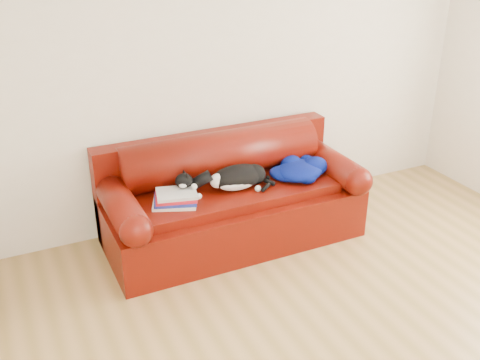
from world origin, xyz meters
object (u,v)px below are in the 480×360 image
object	(u,v)px
sofa_base	(233,214)
blanket	(300,169)
book_stack	(176,198)
cat	(238,178)

from	to	relation	value
sofa_base	blanket	size ratio (longest dim) A/B	3.54
sofa_base	blanket	bearing A→B (deg)	-7.34
book_stack	cat	bearing A→B (deg)	4.56
sofa_base	blanket	world-z (taller)	blanket
cat	blanket	distance (m)	0.57
cat	sofa_base	bearing A→B (deg)	118.02
sofa_base	cat	distance (m)	0.36
sofa_base	blanket	distance (m)	0.68
sofa_base	cat	world-z (taller)	cat
sofa_base	cat	xyz separation A→B (m)	(0.02, -0.05, 0.35)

